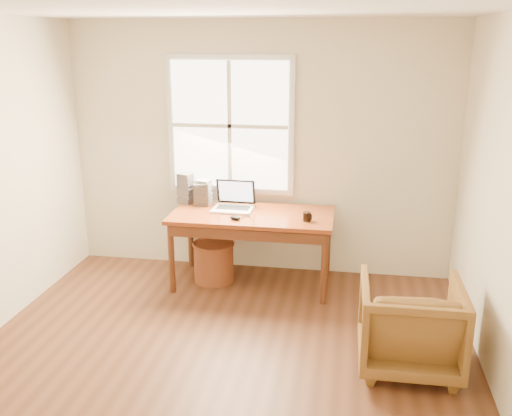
{
  "coord_description": "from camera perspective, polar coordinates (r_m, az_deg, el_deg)",
  "views": [
    {
      "loc": [
        0.93,
        -3.5,
        2.42
      ],
      "look_at": [
        0.06,
        1.65,
        0.85
      ],
      "focal_mm": 40.0,
      "sensor_mm": 36.0,
      "label": 1
    }
  ],
  "objects": [
    {
      "name": "cd_stack_a",
      "position": [
        5.93,
        -5.21,
        1.62
      ],
      "size": [
        0.16,
        0.15,
        0.26
      ],
      "primitive_type": "cube",
      "rotation": [
        0.0,
        0.0,
        -0.25
      ],
      "color": "silver",
      "rests_on": "desk"
    },
    {
      "name": "armchair",
      "position": [
        4.52,
        15.14,
        -11.21
      ],
      "size": [
        0.75,
        0.77,
        0.7
      ],
      "primitive_type": "imported",
      "rotation": [
        0.0,
        0.0,
        3.15
      ],
      "color": "brown",
      "rests_on": "room_shell"
    },
    {
      "name": "room_shell",
      "position": [
        3.94,
        -4.82,
        0.39
      ],
      "size": [
        4.04,
        4.54,
        2.64
      ],
      "color": "brown",
      "rests_on": "ground"
    },
    {
      "name": "cd_stack_b",
      "position": [
        5.91,
        -5.5,
        1.38
      ],
      "size": [
        0.17,
        0.16,
        0.23
      ],
      "primitive_type": "cube",
      "rotation": [
        0.0,
        0.0,
        0.22
      ],
      "color": "black",
      "rests_on": "desk"
    },
    {
      "name": "laptop",
      "position": [
        5.68,
        -2.38,
        1.32
      ],
      "size": [
        0.45,
        0.48,
        0.33
      ],
      "primitive_type": null,
      "rotation": [
        0.0,
        0.0,
        -0.03
      ],
      "color": "silver",
      "rests_on": "desk"
    },
    {
      "name": "wicker_stool",
      "position": [
        5.9,
        -4.25,
        -5.44
      ],
      "size": [
        0.49,
        0.49,
        0.4
      ],
      "primitive_type": "cylinder",
      "rotation": [
        0.0,
        0.0,
        0.25
      ],
      "color": "brown",
      "rests_on": "room_shell"
    },
    {
      "name": "coffee_mug",
      "position": [
        5.41,
        5.1,
        -0.87
      ],
      "size": [
        0.08,
        0.08,
        0.09
      ],
      "primitive_type": "cylinder",
      "rotation": [
        0.0,
        0.0,
        -0.01
      ],
      "color": "black",
      "rests_on": "desk"
    },
    {
      "name": "cd_stack_d",
      "position": [
        6.04,
        -4.41,
        1.54
      ],
      "size": [
        0.15,
        0.14,
        0.19
      ],
      "primitive_type": "cube",
      "rotation": [
        0.0,
        0.0,
        0.04
      ],
      "color": "silver",
      "rests_on": "desk"
    },
    {
      "name": "mouse",
      "position": [
        5.44,
        -2.08,
        -0.98
      ],
      "size": [
        0.13,
        0.11,
        0.04
      ],
      "primitive_type": "ellipsoid",
      "rotation": [
        0.0,
        0.0,
        -0.4
      ],
      "color": "black",
      "rests_on": "desk"
    },
    {
      "name": "desk",
      "position": [
        5.64,
        -0.37,
        -0.73
      ],
      "size": [
        1.6,
        0.8,
        0.04
      ],
      "primitive_type": "cube",
      "color": "brown",
      "rests_on": "room_shell"
    },
    {
      "name": "cd_stack_c",
      "position": [
        5.99,
        -7.06,
        1.96
      ],
      "size": [
        0.17,
        0.16,
        0.32
      ],
      "primitive_type": "cube",
      "rotation": [
        0.0,
        0.0,
        -0.32
      ],
      "color": "gray",
      "rests_on": "desk"
    }
  ]
}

